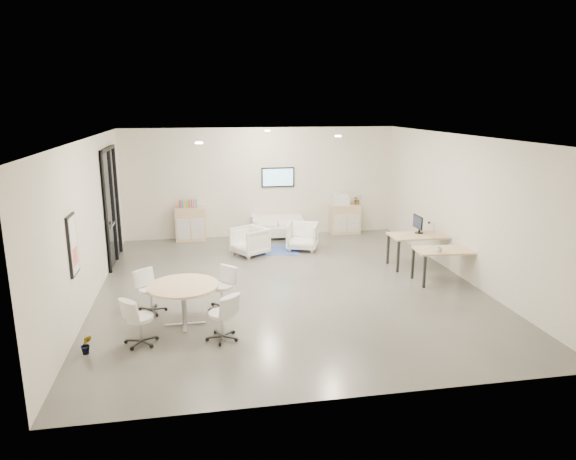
# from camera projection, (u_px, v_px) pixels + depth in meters

# --- Properties ---
(room_shell) EXTENTS (9.60, 10.60, 4.80)m
(room_shell) POSITION_uv_depth(u_px,v_px,m) (288.00, 214.00, 10.84)
(room_shell) COLOR #4F4D48
(room_shell) RESTS_ON ground
(glass_door) EXTENTS (0.09, 1.90, 2.85)m
(glass_door) POSITION_uv_depth(u_px,v_px,m) (111.00, 203.00, 12.58)
(glass_door) COLOR black
(glass_door) RESTS_ON room_shell
(artwork) EXTENTS (0.05, 0.54, 1.04)m
(artwork) POSITION_uv_depth(u_px,v_px,m) (73.00, 245.00, 8.64)
(artwork) COLOR black
(artwork) RESTS_ON room_shell
(wall_tv) EXTENTS (0.98, 0.06, 0.58)m
(wall_tv) POSITION_uv_depth(u_px,v_px,m) (278.00, 177.00, 15.15)
(wall_tv) COLOR black
(wall_tv) RESTS_ON room_shell
(ceiling_spots) EXTENTS (3.14, 4.14, 0.03)m
(ceiling_spots) POSITION_uv_depth(u_px,v_px,m) (272.00, 136.00, 11.22)
(ceiling_spots) COLOR #FFEAC6
(ceiling_spots) RESTS_ON room_shell
(sideboard_left) EXTENTS (0.86, 0.45, 0.97)m
(sideboard_left) POSITION_uv_depth(u_px,v_px,m) (191.00, 224.00, 14.81)
(sideboard_left) COLOR tan
(sideboard_left) RESTS_ON room_shell
(sideboard_right) EXTENTS (0.90, 0.43, 0.90)m
(sideboard_right) POSITION_uv_depth(u_px,v_px,m) (345.00, 219.00, 15.61)
(sideboard_right) COLOR tan
(sideboard_right) RESTS_ON room_shell
(books) EXTENTS (0.50, 0.14, 0.22)m
(books) POSITION_uv_depth(u_px,v_px,m) (188.00, 204.00, 14.66)
(books) COLOR red
(books) RESTS_ON sideboard_left
(printer) EXTENTS (0.50, 0.42, 0.33)m
(printer) POSITION_uv_depth(u_px,v_px,m) (341.00, 200.00, 15.45)
(printer) COLOR white
(printer) RESTS_ON sideboard_right
(loveseat) EXTENTS (1.54, 0.87, 0.55)m
(loveseat) POSITION_uv_depth(u_px,v_px,m) (277.00, 228.00, 15.16)
(loveseat) COLOR white
(loveseat) RESTS_ON room_shell
(blue_rug) EXTENTS (1.63, 1.19, 0.01)m
(blue_rug) POSITION_uv_depth(u_px,v_px,m) (270.00, 250.00, 13.91)
(blue_rug) COLOR #2F4891
(blue_rug) RESTS_ON room_shell
(armchair_left) EXTENTS (1.03, 1.05, 0.80)m
(armchair_left) POSITION_uv_depth(u_px,v_px,m) (250.00, 240.00, 13.41)
(armchair_left) COLOR white
(armchair_left) RESTS_ON room_shell
(armchair_right) EXTENTS (0.99, 0.96, 0.81)m
(armchair_right) POSITION_uv_depth(u_px,v_px,m) (303.00, 235.00, 13.89)
(armchair_right) COLOR white
(armchair_right) RESTS_ON room_shell
(desk_rear) EXTENTS (1.54, 0.78, 0.80)m
(desk_rear) POSITION_uv_depth(u_px,v_px,m) (421.00, 238.00, 12.38)
(desk_rear) COLOR tan
(desk_rear) RESTS_ON room_shell
(desk_front) EXTENTS (1.48, 0.83, 0.74)m
(desk_front) POSITION_uv_depth(u_px,v_px,m) (448.00, 253.00, 11.32)
(desk_front) COLOR tan
(desk_front) RESTS_ON room_shell
(monitor) EXTENTS (0.20, 0.50, 0.44)m
(monitor) POSITION_uv_depth(u_px,v_px,m) (418.00, 224.00, 12.44)
(monitor) COLOR black
(monitor) RESTS_ON desk_rear
(round_table) EXTENTS (1.25, 1.25, 0.76)m
(round_table) POSITION_uv_depth(u_px,v_px,m) (183.00, 289.00, 9.05)
(round_table) COLOR tan
(round_table) RESTS_ON room_shell
(meeting_chairs) EXTENTS (2.21, 2.21, 0.82)m
(meeting_chairs) POSITION_uv_depth(u_px,v_px,m) (184.00, 303.00, 9.12)
(meeting_chairs) COLOR white
(meeting_chairs) RESTS_ON room_shell
(plant_cabinet) EXTENTS (0.27, 0.30, 0.22)m
(plant_cabinet) POSITION_uv_depth(u_px,v_px,m) (357.00, 201.00, 15.53)
(plant_cabinet) COLOR #3F7F3F
(plant_cabinet) RESTS_ON sideboard_right
(plant_floor) EXTENTS (0.23, 0.34, 0.14)m
(plant_floor) POSITION_uv_depth(u_px,v_px,m) (87.00, 350.00, 8.13)
(plant_floor) COLOR #3F7F3F
(plant_floor) RESTS_ON room_shell
(cup) EXTENTS (0.15, 0.12, 0.14)m
(cup) POSITION_uv_depth(u_px,v_px,m) (439.00, 249.00, 11.08)
(cup) COLOR white
(cup) RESTS_ON desk_front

